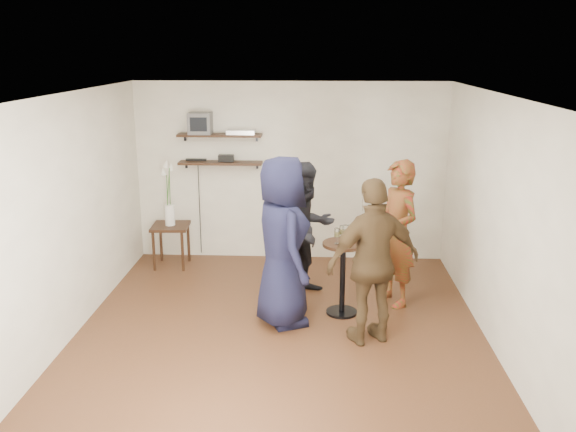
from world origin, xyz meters
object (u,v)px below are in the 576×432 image
(drinks_table, at_px, (343,268))
(person_brown, at_px, (374,262))
(person_dark, at_px, (306,229))
(radio, at_px, (226,158))
(person_plaid, at_px, (397,233))
(person_navy, at_px, (282,242))
(crt_monitor, at_px, (200,123))
(side_table, at_px, (171,232))
(dvd_deck, at_px, (241,132))

(drinks_table, distance_m, person_brown, 0.81)
(person_dark, bearing_deg, radio, 95.81)
(person_dark, bearing_deg, person_plaid, -49.36)
(person_dark, xyz_separation_m, person_brown, (0.73, -1.28, 0.04))
(person_navy, bearing_deg, person_plaid, -86.69)
(person_dark, bearing_deg, crt_monitor, 103.29)
(crt_monitor, bearing_deg, person_brown, -48.65)
(side_table, xyz_separation_m, person_navy, (1.70, -1.80, 0.45))
(radio, bearing_deg, dvd_deck, 0.00)
(drinks_table, bearing_deg, person_plaid, 27.95)
(side_table, relative_size, person_dark, 0.36)
(drinks_table, distance_m, person_navy, 0.84)
(person_plaid, bearing_deg, side_table, -139.06)
(dvd_deck, distance_m, person_brown, 3.23)
(radio, height_order, person_plaid, person_plaid)
(person_brown, bearing_deg, crt_monitor, -71.31)
(radio, relative_size, side_table, 0.36)
(dvd_deck, distance_m, radio, 0.44)
(person_plaid, bearing_deg, person_navy, -93.31)
(person_navy, bearing_deg, dvd_deck, -3.24)
(side_table, xyz_separation_m, person_plaid, (3.05, -1.18, 0.38))
(drinks_table, distance_m, person_plaid, 0.81)
(radio, xyz_separation_m, person_navy, (0.93, -2.15, -0.55))
(person_plaid, xyz_separation_m, person_navy, (-1.35, -0.62, 0.07))
(radio, bearing_deg, person_navy, -66.69)
(dvd_deck, bearing_deg, person_dark, -53.46)
(person_dark, distance_m, person_brown, 1.48)
(crt_monitor, relative_size, person_dark, 0.19)
(dvd_deck, xyz_separation_m, radio, (-0.22, 0.00, -0.38))
(crt_monitor, height_order, person_dark, crt_monitor)
(radio, bearing_deg, person_brown, -53.40)
(crt_monitor, distance_m, dvd_deck, 0.59)
(radio, distance_m, person_brown, 3.26)
(person_navy, bearing_deg, side_table, 22.05)
(radio, height_order, side_table, radio)
(dvd_deck, xyz_separation_m, person_brown, (1.68, -2.57, -1.00))
(dvd_deck, bearing_deg, side_table, -160.34)
(dvd_deck, relative_size, radio, 1.82)
(person_brown, bearing_deg, person_plaid, -132.36)
(side_table, distance_m, person_brown, 3.49)
(radio, distance_m, side_table, 1.32)
(radio, xyz_separation_m, person_brown, (1.91, -2.57, -0.62))
(crt_monitor, relative_size, dvd_deck, 0.80)
(person_dark, xyz_separation_m, person_navy, (-0.25, -0.87, 0.11))
(side_table, height_order, person_navy, person_navy)
(dvd_deck, bearing_deg, drinks_table, -53.42)
(person_plaid, height_order, person_brown, person_plaid)
(person_plaid, relative_size, person_brown, 1.00)
(person_plaid, bearing_deg, drinks_table, -90.00)
(dvd_deck, relative_size, person_brown, 0.22)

